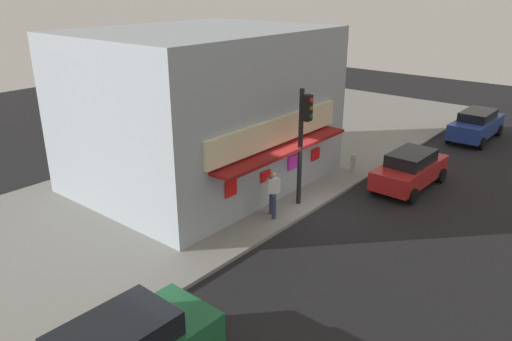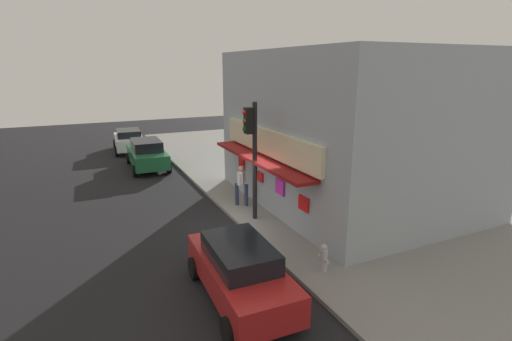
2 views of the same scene
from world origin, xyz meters
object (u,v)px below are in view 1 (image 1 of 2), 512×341
object	(u,v)px
fire_hydrant	(353,163)
parked_car_blue	(476,125)
parked_car_red	(410,169)
trash_can	(254,192)
traffic_light	(303,132)
pedestrian	(273,192)

from	to	relation	value
fire_hydrant	parked_car_blue	bearing A→B (deg)	-16.50
parked_car_blue	parked_car_red	xyz separation A→B (m)	(-9.00, 0.03, -0.03)
fire_hydrant	parked_car_blue	distance (m)	9.48
trash_can	parked_car_red	xyz separation A→B (m)	(5.52, -4.02, 0.30)
traffic_light	parked_car_red	bearing A→B (deg)	-28.05
pedestrian	parked_car_red	xyz separation A→B (m)	(6.13, -2.65, -0.27)
fire_hydrant	parked_car_red	size ratio (longest dim) A/B	0.20
trash_can	fire_hydrant	bearing A→B (deg)	-14.07
fire_hydrant	trash_can	bearing A→B (deg)	165.93
pedestrian	parked_car_red	world-z (taller)	pedestrian
trash_can	parked_car_blue	world-z (taller)	parked_car_blue
traffic_light	trash_can	bearing A→B (deg)	120.77
traffic_light	trash_can	size ratio (longest dim) A/B	5.76
parked_car_red	parked_car_blue	bearing A→B (deg)	-0.19
traffic_light	fire_hydrant	xyz separation A→B (m)	(4.50, 0.22, -2.51)
traffic_light	pedestrian	xyz separation A→B (m)	(-1.55, 0.20, -1.95)
trash_can	parked_car_blue	size ratio (longest dim) A/B	0.17
fire_hydrant	parked_car_red	bearing A→B (deg)	-88.22
pedestrian	trash_can	bearing A→B (deg)	66.23
fire_hydrant	parked_car_blue	world-z (taller)	parked_car_blue
parked_car_red	pedestrian	bearing A→B (deg)	156.66
parked_car_blue	parked_car_red	world-z (taller)	parked_car_blue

